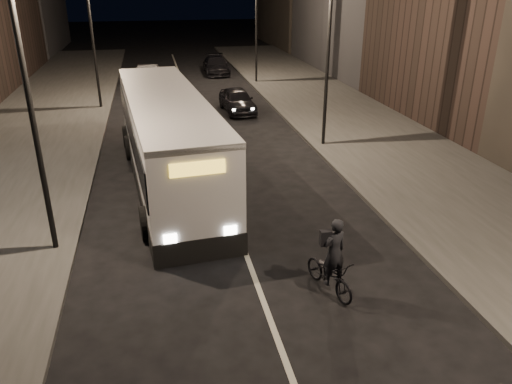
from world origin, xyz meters
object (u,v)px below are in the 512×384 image
car_far (216,65)px  cyclist_on_bicycle (331,268)px  streetlight_left_far (95,19)px  car_mid (149,73)px  streetlight_left_near (35,72)px  city_bus (167,136)px  streetlight_right_far (253,10)px  streetlight_right_mid (323,33)px  car_near (237,100)px

car_far → cyclist_on_bicycle: bearing=-90.7°
streetlight_left_far → car_mid: streetlight_left_far is taller
streetlight_left_near → streetlight_left_far: size_ratio=1.00×
streetlight_left_near → car_mid: streetlight_left_near is taller
streetlight_left_far → city_bus: bearing=-75.4°
streetlight_left_far → streetlight_right_far: bearing=29.4°
streetlight_left_far → car_mid: (2.78, 8.18, -4.66)m
streetlight_left_far → cyclist_on_bicycle: bearing=-71.8°
streetlight_right_mid → car_far: 21.40m
streetlight_left_near → car_far: (8.43, 28.77, -4.64)m
streetlight_left_far → car_near: (7.99, -2.46, -4.64)m
car_near → cyclist_on_bicycle: bearing=-96.6°
car_near → streetlight_left_far: bearing=158.9°
car_mid → streetlight_left_near: bearing=88.9°
city_bus → car_near: 11.59m
city_bus → streetlight_right_far: bearing=63.9°
streetlight_right_mid → cyclist_on_bicycle: (-3.53, -11.70, -4.62)m
streetlight_right_far → car_mid: size_ratio=1.90×
streetlight_right_mid → city_bus: size_ratio=0.61×
streetlight_right_mid → streetlight_right_far: size_ratio=1.00×
streetlight_right_far → streetlight_left_near: same height
streetlight_right_mid → cyclist_on_bicycle: bearing=-106.8°
streetlight_right_mid → streetlight_left_far: 14.62m
streetlight_right_far → car_far: size_ratio=1.64×
streetlight_right_far → cyclist_on_bicycle: 28.31m
car_near → car_mid: bearing=112.1°
city_bus → cyclist_on_bicycle: bearing=-71.9°
streetlight_left_near → car_far: size_ratio=1.64×
cyclist_on_bicycle → streetlight_left_near: bearing=135.4°
streetlight_left_far → streetlight_right_mid: bearing=-43.2°
cyclist_on_bicycle → car_mid: cyclist_on_bicycle is taller
city_bus → car_mid: city_bus is taller
car_near → streetlight_right_mid: bearing=-74.5°
streetlight_right_far → car_mid: streetlight_right_far is taller
streetlight_right_mid → streetlight_left_near: (-10.66, -8.00, 0.00)m
car_near → car_mid: size_ratio=0.99×
streetlight_right_far → car_near: (-2.68, -8.46, -4.64)m
car_mid → car_far: (5.65, 2.59, 0.01)m
streetlight_left_far → cyclist_on_bicycle: (7.13, -21.70, -4.62)m
car_near → streetlight_left_near: bearing=-121.2°
streetlight_right_far → streetlight_right_mid: bearing=-90.0°
streetlight_right_mid → streetlight_right_far: same height
city_bus → car_near: bearing=61.3°
streetlight_right_far → car_far: streetlight_right_far is taller
streetlight_left_near → city_bus: 6.93m
streetlight_right_mid → city_bus: bearing=-157.3°
streetlight_right_far → car_near: 10.02m
streetlight_right_mid → car_far: streetlight_right_mid is taller
streetlight_right_mid → streetlight_left_far: (-10.66, 10.00, 0.00)m
city_bus → car_mid: bearing=86.5°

